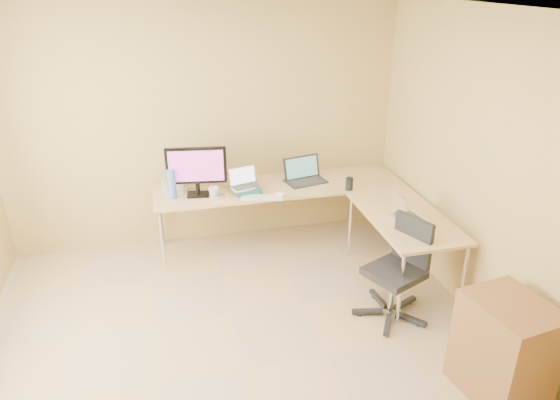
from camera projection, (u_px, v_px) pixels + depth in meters
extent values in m
plane|color=tan|center=(244.00, 369.00, 3.96)|extent=(4.50, 4.50, 0.00)
plane|color=white|center=(231.00, 14.00, 2.88)|extent=(4.50, 4.50, 0.00)
plane|color=tan|center=(205.00, 127.00, 5.41)|extent=(4.50, 0.00, 4.50)
plane|color=tan|center=(512.00, 190.00, 3.87)|extent=(0.00, 4.50, 4.50)
cube|color=tan|center=(280.00, 215.00, 5.60)|extent=(2.65, 0.70, 0.73)
cube|color=tan|center=(402.00, 249.00, 4.92)|extent=(0.70, 1.30, 0.73)
cube|color=black|center=(197.00, 172.00, 5.09)|extent=(0.62, 0.27, 0.52)
cube|color=#17564B|center=(246.00, 188.00, 5.30)|extent=(0.28, 0.36, 0.06)
cube|color=#ADACB3|center=(245.00, 178.00, 5.19)|extent=(0.37, 0.32, 0.20)
cube|color=#252525|center=(306.00, 171.00, 5.47)|extent=(0.48, 0.39, 0.27)
cube|color=silver|center=(262.00, 197.00, 5.13)|extent=(0.43, 0.23, 0.02)
ellipsoid|color=white|center=(280.00, 195.00, 5.16)|extent=(0.13, 0.10, 0.04)
imported|color=white|center=(214.00, 192.00, 5.15)|extent=(0.11, 0.11, 0.10)
cylinder|color=#ACA9C2|center=(219.00, 196.00, 5.14)|extent=(0.14, 0.14, 0.03)
cylinder|color=#4A74BC|center=(172.00, 184.00, 5.07)|extent=(0.11, 0.11, 0.30)
cube|color=silver|center=(172.00, 191.00, 5.29)|extent=(0.23, 0.29, 0.01)
cube|color=beige|center=(171.00, 184.00, 5.37)|extent=(0.21, 0.15, 0.07)
cylinder|color=white|center=(183.00, 178.00, 5.29)|extent=(0.25, 0.25, 0.25)
cylinder|color=black|center=(349.00, 184.00, 5.30)|extent=(0.09, 0.09, 0.13)
cube|color=silver|center=(409.00, 208.00, 4.68)|extent=(0.34, 0.28, 0.21)
cube|color=black|center=(395.00, 267.00, 4.37)|extent=(0.73, 0.73, 0.92)
cube|color=brown|center=(504.00, 352.00, 3.60)|extent=(0.56, 0.66, 0.82)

